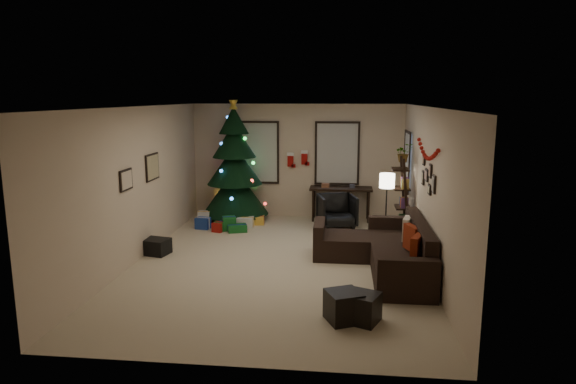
{
  "coord_description": "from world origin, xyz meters",
  "views": [
    {
      "loc": [
        1.08,
        -8.41,
        2.87
      ],
      "look_at": [
        0.1,
        0.6,
        1.15
      ],
      "focal_mm": 31.47,
      "sensor_mm": 36.0,
      "label": 1
    }
  ],
  "objects_px": {
    "sofa": "(386,252)",
    "bookshelf": "(404,201)",
    "desk": "(341,191)",
    "christmas_tree": "(235,170)",
    "desk_chair": "(337,211)"
  },
  "relations": [
    {
      "from": "desk",
      "to": "christmas_tree",
      "type": "bearing_deg",
      "value": -175.05
    },
    {
      "from": "desk",
      "to": "bookshelf",
      "type": "height_order",
      "value": "bookshelf"
    },
    {
      "from": "sofa",
      "to": "desk",
      "type": "xyz_separation_m",
      "value": [
        -0.79,
        3.3,
        0.41
      ]
    },
    {
      "from": "christmas_tree",
      "to": "desk_chair",
      "type": "bearing_deg",
      "value": -10.35
    },
    {
      "from": "christmas_tree",
      "to": "sofa",
      "type": "xyz_separation_m",
      "value": [
        3.25,
        -3.09,
        -0.91
      ]
    },
    {
      "from": "sofa",
      "to": "bookshelf",
      "type": "bearing_deg",
      "value": 74.16
    },
    {
      "from": "sofa",
      "to": "bookshelf",
      "type": "distance_m",
      "value": 1.76
    },
    {
      "from": "sofa",
      "to": "desk_chair",
      "type": "relative_size",
      "value": 3.65
    },
    {
      "from": "christmas_tree",
      "to": "desk_chair",
      "type": "height_order",
      "value": "christmas_tree"
    },
    {
      "from": "desk_chair",
      "to": "bookshelf",
      "type": "relative_size",
      "value": 0.43
    },
    {
      "from": "bookshelf",
      "to": "desk_chair",
      "type": "bearing_deg",
      "value": 141.8
    },
    {
      "from": "christmas_tree",
      "to": "sofa",
      "type": "relative_size",
      "value": 1.06
    },
    {
      "from": "desk",
      "to": "desk_chair",
      "type": "bearing_deg",
      "value": -97.02
    },
    {
      "from": "sofa",
      "to": "desk",
      "type": "bearing_deg",
      "value": 103.39
    },
    {
      "from": "desk",
      "to": "bookshelf",
      "type": "distance_m",
      "value": 2.1
    }
  ]
}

